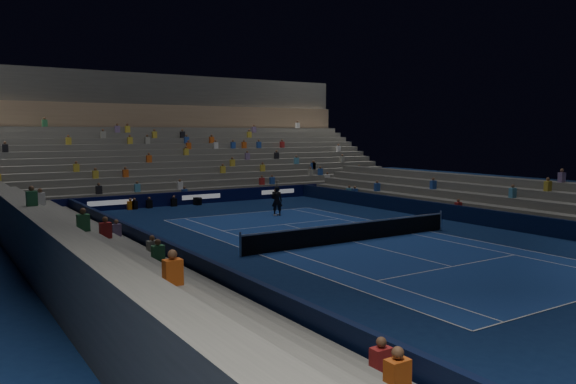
{
  "coord_description": "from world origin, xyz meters",
  "views": [
    {
      "loc": [
        -18.01,
        -21.81,
        5.47
      ],
      "look_at": [
        0.0,
        6.0,
        2.0
      ],
      "focal_mm": 35.26,
      "sensor_mm": 36.0,
      "label": 1
    }
  ],
  "objects": [
    {
      "name": "ground",
      "position": [
        0.0,
        0.0,
        0.0
      ],
      "size": [
        90.0,
        90.0,
        0.0
      ],
      "primitive_type": "plane",
      "color": "#0B1D46",
      "rests_on": "ground"
    },
    {
      "name": "court_surface",
      "position": [
        0.0,
        0.0,
        0.01
      ],
      "size": [
        10.97,
        23.77,
        0.01
      ],
      "primitive_type": "cube",
      "color": "navy",
      "rests_on": "ground"
    },
    {
      "name": "sponsor_barrier_far",
      "position": [
        0.0,
        18.5,
        0.5
      ],
      "size": [
        44.0,
        0.25,
        1.0
      ],
      "primitive_type": "cube",
      "color": "black",
      "rests_on": "ground"
    },
    {
      "name": "sponsor_barrier_east",
      "position": [
        9.7,
        0.0,
        0.5
      ],
      "size": [
        0.25,
        37.0,
        1.0
      ],
      "primitive_type": "cube",
      "color": "black",
      "rests_on": "ground"
    },
    {
      "name": "sponsor_barrier_west",
      "position": [
        -9.7,
        0.0,
        0.5
      ],
      "size": [
        0.25,
        37.0,
        1.0
      ],
      "primitive_type": "cube",
      "color": "#081133",
      "rests_on": "ground"
    },
    {
      "name": "grandstand_main",
      "position": [
        0.0,
        27.9,
        3.38
      ],
      "size": [
        44.0,
        15.2,
        11.2
      ],
      "color": "#5E5E5A",
      "rests_on": "ground"
    },
    {
      "name": "grandstand_east",
      "position": [
        13.17,
        0.0,
        0.92
      ],
      "size": [
        5.0,
        37.0,
        2.5
      ],
      "color": "#5F5E5A",
      "rests_on": "ground"
    },
    {
      "name": "grandstand_west",
      "position": [
        -13.17,
        0.0,
        0.92
      ],
      "size": [
        5.0,
        37.0,
        2.5
      ],
      "color": "slate",
      "rests_on": "ground"
    },
    {
      "name": "tennis_net",
      "position": [
        0.0,
        0.0,
        0.5
      ],
      "size": [
        12.9,
        0.1,
        1.1
      ],
      "color": "#B2B2B7",
      "rests_on": "ground"
    },
    {
      "name": "tennis_player",
      "position": [
        1.57,
        9.77,
        0.99
      ],
      "size": [
        0.85,
        0.73,
        1.98
      ],
      "primitive_type": "imported",
      "rotation": [
        0.0,
        0.0,
        2.71
      ],
      "color": "black",
      "rests_on": "ground"
    },
    {
      "name": "broadcast_camera",
      "position": [
        -0.57,
        17.81,
        0.3
      ],
      "size": [
        0.56,
        0.94,
        0.57
      ],
      "color": "black",
      "rests_on": "ground"
    }
  ]
}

